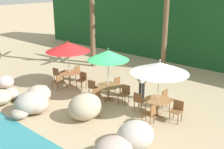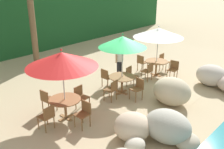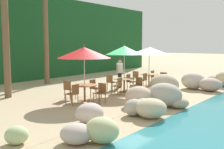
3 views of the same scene
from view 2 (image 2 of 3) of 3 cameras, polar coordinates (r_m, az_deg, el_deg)
The scene contains 23 objects.
ground_plane at distance 11.14m, azimuth 2.72°, elevation -3.92°, with size 120.00×120.00×0.00m, color tan.
terrace_deck at distance 11.14m, azimuth 2.72°, elevation -3.90°, with size 18.00×5.20×0.01m.
foliage_backdrop at distance 17.36m, azimuth -21.21°, elevation 14.24°, with size 28.00×2.40×6.00m.
rock_seawall at distance 9.41m, azimuth 15.38°, elevation -6.98°, with size 13.94×3.01×1.06m.
umbrella_red at distance 8.53m, azimuth -10.90°, elevation 3.25°, with size 2.36×2.36×2.52m.
dining_table_red at distance 9.13m, azimuth -10.22°, elevation -6.02°, with size 1.10×1.10×0.74m.
chair_red_seaward at distance 9.75m, azimuth -6.88°, elevation -4.61°, with size 0.46×0.46×0.87m.
chair_red_inland at distance 9.71m, azimuth -14.01°, elevation -5.25°, with size 0.46×0.46×0.87m.
chair_red_left at distance 8.65m, azimuth -13.95°, elevation -8.77°, with size 0.46×0.46×0.87m.
chair_red_right at distance 8.65m, azimuth -6.13°, elevation -8.20°, with size 0.44×0.43×0.87m.
umbrella_green at distance 10.36m, azimuth 2.32°, elevation 7.14°, with size 1.94×1.94×2.55m.
dining_table_green at distance 10.87m, azimuth 2.19°, elevation -1.04°, with size 1.10×1.10×0.74m.
chair_green_seaward at distance 11.62m, azimuth 4.13°, elevation -0.09°, with size 0.47×0.48×0.87m.
chair_green_inland at distance 11.40m, azimuth -1.26°, elevation -0.48°, with size 0.44×0.44×0.87m.
chair_green_left at distance 10.22m, azimuth 0.02°, elevation -3.17°, with size 0.47×0.48×0.87m.
chair_green_right at distance 10.40m, azimuth 5.64°, elevation -2.83°, with size 0.48×0.48×0.87m.
umbrella_white at distance 12.52m, azimuth 10.09°, elevation 8.98°, with size 2.36×2.36×2.47m.
dining_table_white at distance 12.92m, azimuth 9.66°, elevation 2.39°, with size 1.10×1.10×0.74m.
chair_white_seaward at distance 13.70m, azimuth 11.14°, elevation 2.95°, with size 0.44×0.45×0.87m.
chair_white_inland at distance 13.37m, azimuth 6.47°, elevation 2.76°, with size 0.45×0.44×0.87m.
chair_white_left at distance 12.23m, azimuth 7.94°, elevation 0.87°, with size 0.44×0.45×0.87m.
chair_white_right at distance 12.72m, azimuth 13.23°, elevation 1.31°, with size 0.48×0.47×0.87m.
waiter_in_white at distance 12.25m, azimuth 1.64°, elevation 3.46°, with size 0.52×0.38×1.70m.
Camera 2 is at (-7.74, -6.43, 4.78)m, focal length 41.88 mm.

